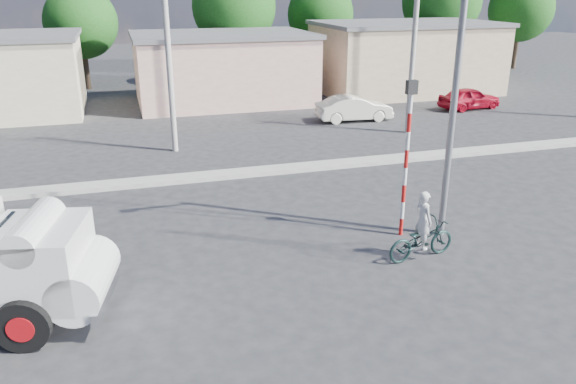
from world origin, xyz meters
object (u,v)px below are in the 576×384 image
object	(u,v)px
car_red	(469,98)
traffic_pole	(407,146)
bicycle	(421,240)
car_cream	(354,108)
cyclist	(422,231)
streetlight	(453,56)

from	to	relation	value
car_red	traffic_pole	distance (m)	18.64
car_red	bicycle	bearing A→B (deg)	135.75
bicycle	car_cream	distance (m)	15.62
bicycle	car_cream	world-z (taller)	car_cream
cyclist	streetlight	distance (m)	4.49
traffic_pole	streetlight	bearing A→B (deg)	-17.73
cyclist	car_cream	distance (m)	15.62
bicycle	car_cream	xyz separation A→B (m)	(4.50, 14.95, 0.13)
bicycle	car_cream	size ratio (longest dim) A/B	0.50
car_cream	traffic_pole	world-z (taller)	traffic_pole
bicycle	streetlight	bearing A→B (deg)	-53.50
car_cream	traffic_pole	bearing A→B (deg)	164.68
traffic_pole	streetlight	world-z (taller)	streetlight
traffic_pole	streetlight	xyz separation A→B (m)	(0.94, -0.30, 2.37)
traffic_pole	bicycle	bearing A→B (deg)	-97.83
car_red	streetlight	distance (m)	18.70
car_cream	car_red	size ratio (longest dim) A/B	1.08
car_cream	car_red	distance (m)	7.47
cyclist	streetlight	bearing A→B (deg)	-53.50
car_red	cyclist	bearing A→B (deg)	135.75
car_red	traffic_pole	size ratio (longest dim) A/B	0.83
traffic_pole	streetlight	distance (m)	2.56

